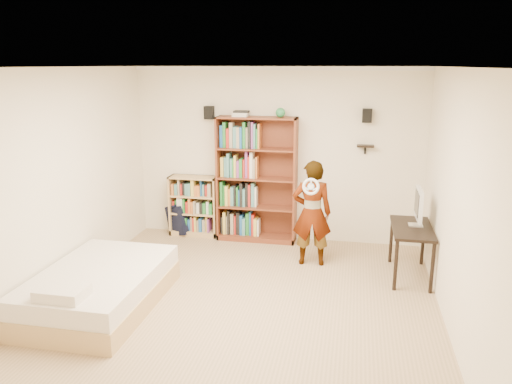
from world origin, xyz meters
TOP-DOWN VIEW (x-y plane):
  - ground at (0.00, 0.00)m, footprint 4.50×5.00m
  - room_shell at (0.00, 0.00)m, footprint 4.52×5.02m
  - crown_molding at (0.00, 0.00)m, footprint 4.50×5.00m
  - speaker_left at (-1.05, 2.40)m, footprint 0.14×0.12m
  - speaker_right at (1.35, 2.40)m, footprint 0.14×0.12m
  - wall_shelf at (1.35, 2.41)m, footprint 0.25×0.16m
  - tall_bookshelf at (-0.28, 2.32)m, footprint 1.24×0.36m
  - low_bookshelf at (-1.33, 2.35)m, footprint 0.78×0.29m
  - computer_desk at (1.98, 1.31)m, footprint 0.50×1.01m
  - imac at (2.02, 1.37)m, footprint 0.17×0.50m
  - daybed at (-1.61, -0.27)m, footprint 1.24×1.91m
  - person at (0.66, 1.49)m, footprint 0.57×0.41m
  - wii_wheel at (0.66, 1.22)m, footprint 0.23×0.09m
  - navy_bag at (-1.59, 2.33)m, footprint 0.44×0.37m

SIDE VIEW (x-z plane):
  - ground at x=0.00m, z-range -0.01..0.01m
  - navy_bag at x=-1.59m, z-range 0.00..0.50m
  - daybed at x=-1.61m, z-range 0.00..0.56m
  - computer_desk at x=1.98m, z-range 0.00..0.69m
  - low_bookshelf at x=-1.33m, z-range 0.00..0.98m
  - person at x=0.66m, z-range 0.00..1.48m
  - imac at x=2.02m, z-range 0.69..1.18m
  - tall_bookshelf at x=-0.28m, z-range 0.00..1.96m
  - wii_wheel at x=0.66m, z-range 1.07..1.30m
  - wall_shelf at x=1.35m, z-range 1.54..1.56m
  - room_shell at x=0.00m, z-range 0.41..3.12m
  - speaker_left at x=-1.05m, z-range 1.90..2.10m
  - speaker_right at x=1.35m, z-range 1.90..2.10m
  - crown_molding at x=0.00m, z-range 2.64..2.70m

